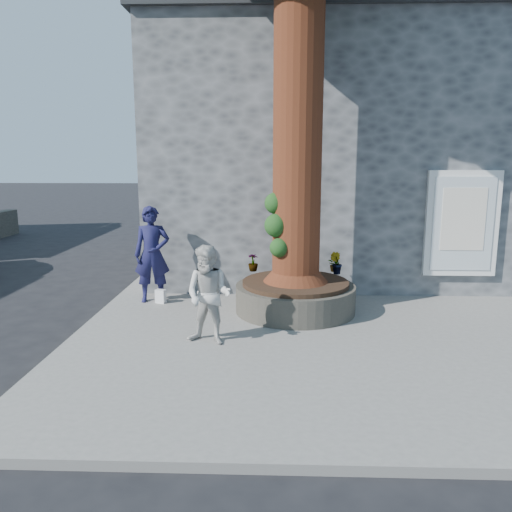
{
  "coord_description": "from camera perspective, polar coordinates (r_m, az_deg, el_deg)",
  "views": [
    {
      "loc": [
        0.36,
        -7.34,
        3.0
      ],
      "look_at": [
        0.05,
        1.76,
        1.25
      ],
      "focal_mm": 35.0,
      "sensor_mm": 36.0,
      "label": 1
    }
  ],
  "objects": [
    {
      "name": "plant_b",
      "position": [
        10.28,
        9.13,
        -0.81
      ],
      "size": [
        0.34,
        0.33,
        0.45
      ],
      "primitive_type": "imported",
      "rotation": [
        0.0,
        0.0,
        2.53
      ],
      "color": "gray",
      "rests_on": "planter"
    },
    {
      "name": "plant_d",
      "position": [
        10.49,
        8.99,
        -0.95
      ],
      "size": [
        0.35,
        0.36,
        0.31
      ],
      "primitive_type": "imported",
      "rotation": [
        0.0,
        0.0,
        5.25
      ],
      "color": "gray",
      "rests_on": "planter"
    },
    {
      "name": "plant_a",
      "position": [
        10.48,
        9.0,
        -0.73
      ],
      "size": [
        0.25,
        0.24,
        0.39
      ],
      "primitive_type": "imported",
      "rotation": [
        0.0,
        0.0,
        0.66
      ],
      "color": "gray",
      "rests_on": "planter"
    },
    {
      "name": "pavement",
      "position": [
        8.91,
        9.3,
        -8.52
      ],
      "size": [
        9.0,
        8.0,
        0.12
      ],
      "primitive_type": "cube",
      "color": "slate",
      "rests_on": "ground"
    },
    {
      "name": "plant_c",
      "position": [
        10.41,
        -0.33,
        -0.72
      ],
      "size": [
        0.22,
        0.22,
        0.37
      ],
      "primitive_type": "imported",
      "rotation": [
        0.0,
        0.0,
        3.07
      ],
      "color": "gray",
      "rests_on": "planter"
    },
    {
      "name": "planter",
      "position": [
        9.7,
        4.51,
        -4.62
      ],
      "size": [
        2.3,
        2.3,
        0.6
      ],
      "color": "black",
      "rests_on": "pavement"
    },
    {
      "name": "man",
      "position": [
        10.41,
        -11.78,
        0.18
      ],
      "size": [
        0.78,
        0.57,
        1.98
      ],
      "primitive_type": "imported",
      "rotation": [
        0.0,
        0.0,
        0.15
      ],
      "color": "#16163C",
      "rests_on": "pavement"
    },
    {
      "name": "yellow_line",
      "position": [
        9.49,
        -19.41,
        -8.16
      ],
      "size": [
        0.1,
        30.0,
        0.01
      ],
      "primitive_type": "cube",
      "color": "yellow",
      "rests_on": "ground"
    },
    {
      "name": "ground",
      "position": [
        7.93,
        -0.8,
        -11.33
      ],
      "size": [
        120.0,
        120.0,
        0.0
      ],
      "primitive_type": "plane",
      "color": "black",
      "rests_on": "ground"
    },
    {
      "name": "woman",
      "position": [
        7.91,
        -5.43,
        -4.47
      ],
      "size": [
        0.91,
        0.8,
        1.58
      ],
      "primitive_type": "imported",
      "rotation": [
        0.0,
        0.0,
        -0.29
      ],
      "color": "beige",
      "rests_on": "pavement"
    },
    {
      "name": "shopping_bag",
      "position": [
        10.44,
        -10.85,
        -4.54
      ],
      "size": [
        0.23,
        0.17,
        0.28
      ],
      "primitive_type": "cube",
      "rotation": [
        0.0,
        0.0,
        -0.28
      ],
      "color": "white",
      "rests_on": "pavement"
    },
    {
      "name": "stone_shop",
      "position": [
        14.69,
        10.55,
        11.31
      ],
      "size": [
        10.3,
        8.3,
        6.3
      ],
      "color": "#474A4C",
      "rests_on": "ground"
    }
  ]
}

